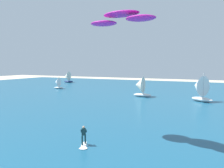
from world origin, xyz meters
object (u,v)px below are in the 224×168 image
(sailboat_far_left, at_px, (67,77))
(sailboat_anchored_offshore, at_px, (57,83))
(kitesurfer, at_px, (84,139))
(sailboat_far_right, at_px, (140,87))
(sailboat_outermost, at_px, (199,88))
(kite, at_px, (121,18))

(sailboat_far_left, height_order, sailboat_anchored_offshore, sailboat_far_left)
(kitesurfer, height_order, sailboat_anchored_offshore, sailboat_anchored_offshore)
(sailboat_far_left, relative_size, sailboat_far_right, 0.98)
(sailboat_outermost, bearing_deg, sailboat_anchored_offshore, 170.56)
(kitesurfer, bearing_deg, sailboat_anchored_offshore, 131.43)
(kite, height_order, sailboat_far_right, kite)
(sailboat_outermost, bearing_deg, sailboat_far_right, 174.86)
(kitesurfer, height_order, sailboat_outermost, sailboat_outermost)
(kitesurfer, bearing_deg, sailboat_outermost, 78.42)
(sailboat_anchored_offshore, bearing_deg, kite, -43.76)
(kitesurfer, relative_size, sailboat_far_left, 0.44)
(kite, distance_m, sailboat_anchored_offshore, 47.96)
(sailboat_anchored_offshore, bearing_deg, sailboat_far_left, 119.60)
(kite, bearing_deg, sailboat_anchored_offshore, 136.24)
(sailboat_outermost, relative_size, sailboat_anchored_offshore, 1.54)
(sailboat_far_left, distance_m, sailboat_far_right, 45.06)
(kite, bearing_deg, sailboat_outermost, 80.15)
(kitesurfer, distance_m, sailboat_far_right, 31.84)
(kite, xyz_separation_m, sailboat_outermost, (4.53, 26.09, -8.81))
(kite, height_order, sailboat_far_left, kite)
(kitesurfer, height_order, sailboat_far_right, sailboat_far_right)
(kitesurfer, distance_m, sailboat_outermost, 30.85)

